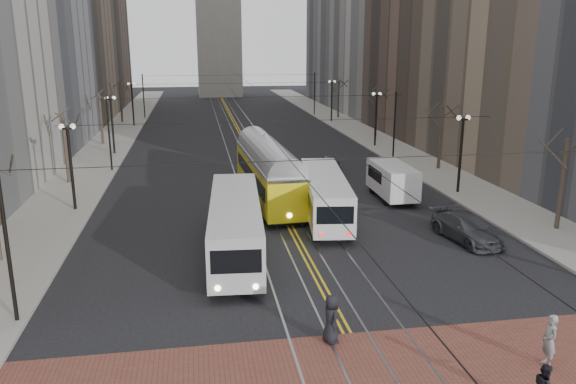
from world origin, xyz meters
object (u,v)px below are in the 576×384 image
object	(u,v)px
streetcar	(268,176)
pedestrian_a	(331,319)
transit_bus	(235,228)
rear_bus	(325,197)
pedestrian_b	(549,340)
sedan_parked	(466,228)
sedan_grey	(331,163)
cargo_van	(392,182)

from	to	relation	value
streetcar	pedestrian_a	xyz separation A→B (m)	(-0.29, -20.39, -0.71)
transit_bus	rear_bus	bearing A→B (deg)	45.75
rear_bus	pedestrian_a	distance (m)	15.48
pedestrian_a	pedestrian_b	bearing A→B (deg)	-123.49
sedan_parked	pedestrian_a	bearing A→B (deg)	-145.37
pedestrian_b	sedan_grey	bearing A→B (deg)	-172.37
cargo_van	sedan_grey	bearing A→B (deg)	103.24
streetcar	cargo_van	world-z (taller)	streetcar
cargo_van	pedestrian_b	size ratio (longest dim) A/B	2.99
transit_bus	streetcar	world-z (taller)	streetcar
rear_bus	pedestrian_b	world-z (taller)	rear_bus
cargo_van	pedestrian_a	size ratio (longest dim) A/B	3.00
pedestrian_b	pedestrian_a	bearing A→B (deg)	-104.09
streetcar	sedan_grey	distance (m)	10.62
transit_bus	rear_bus	world-z (taller)	transit_bus
sedan_parked	pedestrian_b	world-z (taller)	pedestrian_b
sedan_parked	pedestrian_b	bearing A→B (deg)	-113.20
transit_bus	sedan_parked	bearing A→B (deg)	4.31
rear_bus	sedan_grey	bearing A→B (deg)	82.06
rear_bus	pedestrian_b	size ratio (longest dim) A/B	5.73
streetcar	sedan_grey	bearing A→B (deg)	48.28
rear_bus	pedestrian_a	xyz separation A→B (m)	(-3.26, -15.13, -0.46)
transit_bus	pedestrian_b	world-z (taller)	transit_bus
sedan_grey	pedestrian_b	xyz separation A→B (m)	(0.16, -31.40, 0.29)
transit_bus	cargo_van	bearing A→B (deg)	41.67
sedan_grey	cargo_van	bearing A→B (deg)	-69.51
rear_bus	sedan_grey	distance (m)	14.00
cargo_van	pedestrian_a	xyz separation A→B (m)	(-9.11, -18.93, -0.30)
rear_bus	pedestrian_b	bearing A→B (deg)	-70.71
sedan_grey	sedan_parked	xyz separation A→B (m)	(3.37, -18.87, 0.07)
sedan_parked	rear_bus	bearing A→B (deg)	133.80
cargo_van	sedan_parked	xyz separation A→B (m)	(1.19, -9.17, -0.52)
sedan_parked	pedestrian_a	distance (m)	14.19
transit_bus	sedan_grey	xyz separation A→B (m)	(9.76, 18.97, -0.84)
transit_bus	pedestrian_a	world-z (taller)	transit_bus
sedan_parked	pedestrian_a	size ratio (longest dim) A/B	2.70
transit_bus	streetcar	distance (m)	11.18
streetcar	cargo_van	bearing A→B (deg)	-12.28
transit_bus	sedan_grey	distance (m)	21.35
rear_bus	sedan_parked	bearing A→B (deg)	-30.12
transit_bus	sedan_parked	world-z (taller)	transit_bus
transit_bus	pedestrian_b	xyz separation A→B (m)	(9.93, -12.43, -0.55)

